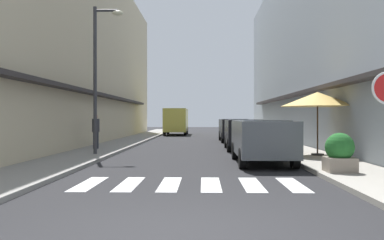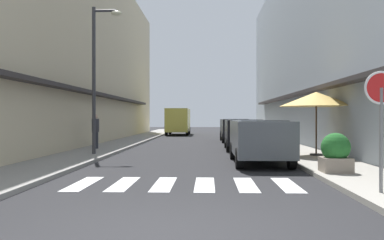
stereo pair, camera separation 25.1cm
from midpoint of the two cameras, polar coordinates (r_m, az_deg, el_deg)
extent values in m
plane|color=#232326|center=(22.74, 0.44, -3.60)|extent=(93.43, 93.43, 0.00)
cube|color=gray|center=(23.25, -10.58, -3.37)|extent=(2.20, 59.46, 0.12)
cube|color=#9E998E|center=(23.09, 11.55, -3.40)|extent=(2.20, 59.46, 0.12)
cube|color=beige|center=(25.60, -18.07, 9.59)|extent=(5.00, 40.22, 11.37)
cube|color=#332D2D|center=(24.52, -11.98, 3.22)|extent=(0.50, 28.16, 0.16)
cube|color=#939EA8|center=(25.37, 19.27, 10.13)|extent=(5.00, 40.22, 11.77)
cube|color=#332D2D|center=(24.33, 13.07, 3.24)|extent=(0.50, 28.16, 0.16)
cube|color=silver|center=(10.33, -14.38, -8.34)|extent=(0.45, 2.20, 0.01)
cube|color=silver|center=(10.12, -9.14, -8.52)|extent=(0.45, 2.20, 0.01)
cube|color=silver|center=(9.99, -3.72, -8.63)|extent=(0.45, 2.20, 0.01)
cube|color=silver|center=(9.95, 1.80, -8.67)|extent=(0.45, 2.20, 0.01)
cube|color=silver|center=(10.00, 7.32, -8.62)|extent=(0.45, 2.20, 0.01)
cube|color=silver|center=(10.14, 12.73, -8.51)|extent=(0.45, 2.20, 0.01)
cube|color=#4C5156|center=(14.53, 8.89, -2.34)|extent=(1.77, 4.50, 1.13)
cube|color=black|center=(14.29, 9.01, -1.16)|extent=(1.48, 2.52, 0.56)
cylinder|color=black|center=(15.95, 5.34, -4.13)|extent=(0.22, 0.64, 0.64)
cylinder|color=black|center=(16.14, 10.99, -4.08)|extent=(0.22, 0.64, 0.64)
cylinder|color=black|center=(13.01, 6.27, -5.14)|extent=(0.22, 0.64, 0.64)
cylinder|color=black|center=(13.25, 13.17, -5.06)|extent=(0.22, 0.64, 0.64)
cube|color=black|center=(20.54, 6.72, -1.56)|extent=(1.79, 4.20, 1.13)
cube|color=black|center=(20.33, 6.78, -0.72)|extent=(1.49, 2.35, 0.56)
cylinder|color=black|center=(21.90, 4.35, -2.92)|extent=(0.23, 0.64, 0.64)
cylinder|color=black|center=(22.02, 8.50, -2.90)|extent=(0.23, 0.64, 0.64)
cylinder|color=black|center=(19.15, 4.68, -3.39)|extent=(0.23, 0.64, 0.64)
cylinder|color=black|center=(19.28, 9.41, -3.36)|extent=(0.23, 0.64, 0.64)
cube|color=black|center=(27.51, 5.40, -1.08)|extent=(1.80, 4.50, 1.13)
cube|color=black|center=(27.28, 5.43, -0.45)|extent=(1.50, 2.52, 0.56)
cylinder|color=black|center=(28.95, 3.60, -2.12)|extent=(0.23, 0.64, 0.64)
cylinder|color=black|center=(29.07, 6.73, -2.12)|extent=(0.23, 0.64, 0.64)
cylinder|color=black|center=(26.00, 3.91, -2.40)|extent=(0.23, 0.64, 0.64)
cylinder|color=black|center=(26.13, 7.40, -2.39)|extent=(0.23, 0.64, 0.64)
cube|color=#D8CC4C|center=(38.20, -2.33, 0.00)|extent=(1.96, 5.40, 2.03)
cube|color=black|center=(37.94, -2.36, 1.13)|extent=(1.64, 3.03, 0.56)
cylinder|color=black|center=(40.07, -3.43, -1.44)|extent=(0.22, 0.64, 0.64)
cylinder|color=black|center=(39.95, -0.87, -1.45)|extent=(0.22, 0.64, 0.64)
cylinder|color=black|center=(36.52, -3.92, -1.61)|extent=(0.22, 0.64, 0.64)
cylinder|color=black|center=(36.39, -1.12, -1.62)|extent=(0.22, 0.64, 0.64)
cylinder|color=#38383D|center=(17.30, -13.32, 5.21)|extent=(0.14, 0.14, 5.83)
cylinder|color=#38383D|center=(17.65, -11.87, 14.22)|extent=(0.90, 0.10, 0.10)
ellipsoid|color=beige|center=(17.53, -10.40, 13.98)|extent=(0.44, 0.28, 0.20)
cylinder|color=#262626|center=(16.92, 16.12, -4.46)|extent=(0.48, 0.48, 0.06)
cylinder|color=#4C3823|center=(16.87, 16.13, -0.93)|extent=(0.06, 0.06, 2.15)
cone|color=#D8B259|center=(16.88, 16.13, 2.71)|extent=(2.79, 2.79, 0.55)
cube|color=gray|center=(11.92, 18.69, -5.70)|extent=(0.74, 0.74, 0.39)
sphere|color=#236628|center=(11.88, 18.69, -3.48)|extent=(0.76, 0.76, 0.76)
cylinder|color=#282B33|center=(20.19, -13.17, -2.67)|extent=(0.26, 0.26, 0.77)
cylinder|color=#333338|center=(20.17, -13.17, -0.71)|extent=(0.34, 0.34, 0.61)
sphere|color=tan|center=(20.16, -13.17, 0.46)|extent=(0.21, 0.21, 0.21)
camera|label=1|loc=(0.13, -90.33, 0.00)|focal=39.63mm
camera|label=2|loc=(0.13, 89.67, 0.00)|focal=39.63mm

